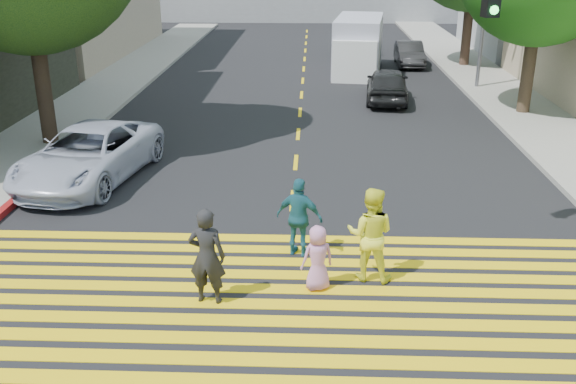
# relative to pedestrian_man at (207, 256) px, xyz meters

# --- Properties ---
(ground) EXTENTS (120.00, 120.00, 0.00)m
(ground) POSITION_rel_pedestrian_man_xyz_m (1.36, -1.07, -0.91)
(ground) COLOR black
(sidewalk_left) EXTENTS (3.00, 40.00, 0.15)m
(sidewalk_left) POSITION_rel_pedestrian_man_xyz_m (-7.14, 20.93, -0.83)
(sidewalk_left) COLOR gray
(sidewalk_left) RESTS_ON ground
(sidewalk_right) EXTENTS (3.00, 60.00, 0.15)m
(sidewalk_right) POSITION_rel_pedestrian_man_xyz_m (9.86, 13.93, -0.83)
(sidewalk_right) COLOR gray
(sidewalk_right) RESTS_ON ground
(curb_red) EXTENTS (0.20, 8.00, 0.16)m
(curb_red) POSITION_rel_pedestrian_man_xyz_m (-5.54, 4.93, -0.83)
(curb_red) COLOR maroon
(curb_red) RESTS_ON ground
(crosswalk) EXTENTS (13.40, 5.30, 0.01)m
(crosswalk) POSITION_rel_pedestrian_man_xyz_m (1.36, 0.20, -0.90)
(crosswalk) COLOR yellow
(crosswalk) RESTS_ON ground
(lane_line) EXTENTS (0.12, 34.40, 0.01)m
(lane_line) POSITION_rel_pedestrian_man_xyz_m (1.36, 21.43, -0.90)
(lane_line) COLOR yellow
(lane_line) RESTS_ON ground
(pedestrian_man) EXTENTS (0.71, 0.51, 1.82)m
(pedestrian_man) POSITION_rel_pedestrian_man_xyz_m (0.00, 0.00, 0.00)
(pedestrian_man) COLOR black
(pedestrian_man) RESTS_ON ground
(pedestrian_woman) EXTENTS (1.03, 0.87, 1.86)m
(pedestrian_woman) POSITION_rel_pedestrian_man_xyz_m (2.96, 0.98, 0.02)
(pedestrian_woman) COLOR #F1F335
(pedestrian_woman) RESTS_ON ground
(pedestrian_child) EXTENTS (0.73, 0.61, 1.27)m
(pedestrian_child) POSITION_rel_pedestrian_man_xyz_m (1.96, 0.54, -0.27)
(pedestrian_child) COLOR #C37EB0
(pedestrian_child) RESTS_ON ground
(pedestrian_extra) EXTENTS (1.06, 0.70, 1.67)m
(pedestrian_extra) POSITION_rel_pedestrian_man_xyz_m (1.59, 1.95, -0.07)
(pedestrian_extra) COLOR #216376
(pedestrian_extra) RESTS_ON ground
(white_sedan) EXTENTS (3.31, 5.65, 1.48)m
(white_sedan) POSITION_rel_pedestrian_man_xyz_m (-4.20, 6.20, -0.17)
(white_sedan) COLOR #B3B9CD
(white_sedan) RESTS_ON ground
(dark_car_near) EXTENTS (2.00, 4.23, 1.40)m
(dark_car_near) POSITION_rel_pedestrian_man_xyz_m (4.86, 15.86, -0.21)
(dark_car_near) COLOR black
(dark_car_near) RESTS_ON ground
(silver_car) EXTENTS (1.91, 4.57, 1.32)m
(silver_car) POSITION_rel_pedestrian_man_xyz_m (4.50, 29.14, -0.25)
(silver_car) COLOR #95A3B0
(silver_car) RESTS_ON ground
(dark_car_parked) EXTENTS (1.37, 3.77, 1.23)m
(dark_car_parked) POSITION_rel_pedestrian_man_xyz_m (6.88, 24.07, -0.29)
(dark_car_parked) COLOR black
(dark_car_parked) RESTS_ON ground
(white_van) EXTENTS (2.82, 5.90, 2.68)m
(white_van) POSITION_rel_pedestrian_man_xyz_m (4.04, 21.95, 0.36)
(white_van) COLOR #B1B1C8
(white_van) RESTS_ON ground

